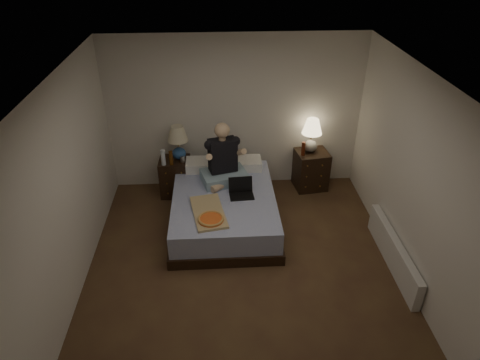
{
  "coord_description": "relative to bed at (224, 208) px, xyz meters",
  "views": [
    {
      "loc": [
        -0.29,
        -4.03,
        3.87
      ],
      "look_at": [
        0.0,
        0.9,
        0.85
      ],
      "focal_mm": 32.0,
      "sensor_mm": 36.0,
      "label": 1
    }
  ],
  "objects": [
    {
      "name": "wall_back",
      "position": [
        0.22,
        1.14,
        1.01
      ],
      "size": [
        4.0,
        0.0,
        2.5
      ],
      "primitive_type": "cube",
      "rotation": [
        1.57,
        0.0,
        0.0
      ],
      "color": "white",
      "rests_on": "ground"
    },
    {
      "name": "water_bottle",
      "position": [
        -0.91,
        0.69,
        0.5
      ],
      "size": [
        0.07,
        0.07,
        0.25
      ],
      "primitive_type": "cylinder",
      "color": "white",
      "rests_on": "nightstand_left"
    },
    {
      "name": "pizza_box",
      "position": [
        -0.18,
        -0.64,
        0.28
      ],
      "size": [
        0.53,
        0.82,
        0.08
      ],
      "primitive_type": null,
      "rotation": [
        0.0,
        0.0,
        0.18
      ],
      "color": "tan",
      "rests_on": "bed"
    },
    {
      "name": "radiator",
      "position": [
        2.15,
        -1.05,
        -0.04
      ],
      "size": [
        0.1,
        1.6,
        0.4
      ],
      "primitive_type": "cube",
      "color": "silver",
      "rests_on": "floor"
    },
    {
      "name": "person",
      "position": [
        0.02,
        0.36,
        0.71
      ],
      "size": [
        0.77,
        0.68,
        0.93
      ],
      "primitive_type": null,
      "rotation": [
        0.0,
        0.0,
        0.27
      ],
      "color": "black",
      "rests_on": "bed"
    },
    {
      "name": "floor",
      "position": [
        0.22,
        -1.11,
        -0.24
      ],
      "size": [
        4.0,
        4.5,
        0.0
      ],
      "primitive_type": "cube",
      "color": "brown",
      "rests_on": "ground"
    },
    {
      "name": "bed",
      "position": [
        0.0,
        0.0,
        0.0
      ],
      "size": [
        1.47,
        1.96,
        0.49
      ],
      "primitive_type": "cube",
      "rotation": [
        0.0,
        0.0,
        0.0
      ],
      "color": "#5464A9",
      "rests_on": "floor"
    },
    {
      "name": "laptop",
      "position": [
        0.25,
        -0.06,
        0.36
      ],
      "size": [
        0.36,
        0.3,
        0.24
      ],
      "primitive_type": null,
      "rotation": [
        0.0,
        0.0,
        0.07
      ],
      "color": "black",
      "rests_on": "bed"
    },
    {
      "name": "wall_left",
      "position": [
        -1.78,
        -1.11,
        1.01
      ],
      "size": [
        0.0,
        4.5,
        2.5
      ],
      "primitive_type": "cube",
      "rotation": [
        1.57,
        0.0,
        1.57
      ],
      "color": "white",
      "rests_on": "ground"
    },
    {
      "name": "ceiling",
      "position": [
        0.22,
        -1.11,
        2.26
      ],
      "size": [
        4.0,
        4.5,
        0.0
      ],
      "primitive_type": "cube",
      "rotation": [
        3.14,
        0.0,
        0.0
      ],
      "color": "white",
      "rests_on": "ground"
    },
    {
      "name": "nightstand_left",
      "position": [
        -0.76,
        0.84,
        0.07
      ],
      "size": [
        0.49,
        0.44,
        0.62
      ],
      "primitive_type": "cube",
      "rotation": [
        0.0,
        0.0,
        -0.03
      ],
      "color": "black",
      "rests_on": "floor"
    },
    {
      "name": "lamp_right",
      "position": [
        1.43,
        0.94,
        0.69
      ],
      "size": [
        0.33,
        0.33,
        0.56
      ],
      "primitive_type": null,
      "rotation": [
        0.0,
        0.0,
        0.02
      ],
      "color": "gray",
      "rests_on": "nightstand_right"
    },
    {
      "name": "nightstand_right",
      "position": [
        1.46,
        0.91,
        0.08
      ],
      "size": [
        0.56,
        0.52,
        0.65
      ],
      "primitive_type": "cube",
      "rotation": [
        0.0,
        0.0,
        0.14
      ],
      "color": "black",
      "rests_on": "floor"
    },
    {
      "name": "beer_bottle_right",
      "position": [
        1.29,
        0.82,
        0.53
      ],
      "size": [
        0.06,
        0.06,
        0.23
      ],
      "primitive_type": "cylinder",
      "color": "#591F0C",
      "rests_on": "nightstand_right"
    },
    {
      "name": "lamp_left",
      "position": [
        -0.68,
        0.87,
        0.66
      ],
      "size": [
        0.4,
        0.4,
        0.56
      ],
      "primitive_type": null,
      "rotation": [
        0.0,
        0.0,
        -0.28
      ],
      "color": "#254E8A",
      "rests_on": "nightstand_left"
    },
    {
      "name": "wall_right",
      "position": [
        2.22,
        -1.11,
        1.01
      ],
      "size": [
        0.0,
        4.5,
        2.5
      ],
      "primitive_type": "cube",
      "rotation": [
        1.57,
        0.0,
        -1.57
      ],
      "color": "white",
      "rests_on": "ground"
    },
    {
      "name": "soda_can",
      "position": [
        -0.62,
        0.76,
        0.43
      ],
      "size": [
        0.07,
        0.07,
        0.1
      ],
      "primitive_type": "cylinder",
      "color": "#B5B5B0",
      "rests_on": "nightstand_left"
    },
    {
      "name": "beer_bottle_left",
      "position": [
        -0.79,
        0.69,
        0.49
      ],
      "size": [
        0.06,
        0.06,
        0.23
      ],
      "primitive_type": "cylinder",
      "color": "#4F2B0B",
      "rests_on": "nightstand_left"
    }
  ]
}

